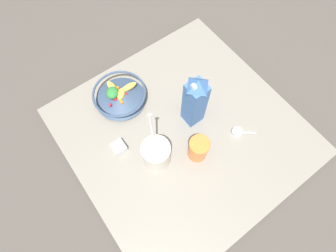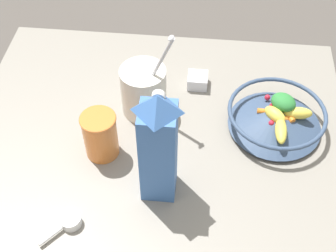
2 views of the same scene
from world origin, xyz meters
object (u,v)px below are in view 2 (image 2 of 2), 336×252
object	(u,v)px
spice_jar	(198,81)
fruit_bowl	(277,117)
milk_carton	(158,147)
drinking_cup	(100,134)
yogurt_tub	(144,88)

from	to	relation	value
spice_jar	fruit_bowl	bearing A→B (deg)	146.28
milk_carton	drinking_cup	distance (m)	0.18
fruit_bowl	drinking_cup	distance (m)	0.41
drinking_cup	spice_jar	xyz separation A→B (m)	(-0.20, -0.24, -0.05)
yogurt_tub	drinking_cup	xyz separation A→B (m)	(0.08, 0.14, -0.01)
milk_carton	spice_jar	bearing A→B (deg)	-100.89
drinking_cup	yogurt_tub	bearing A→B (deg)	-118.51
fruit_bowl	yogurt_tub	size ratio (longest dim) A/B	0.91
fruit_bowl	milk_carton	xyz separation A→B (m)	(0.25, 0.20, 0.10)
yogurt_tub	spice_jar	world-z (taller)	yogurt_tub
fruit_bowl	milk_carton	size ratio (longest dim) A/B	0.82
milk_carton	yogurt_tub	xyz separation A→B (m)	(0.06, -0.23, -0.07)
spice_jar	milk_carton	bearing A→B (deg)	79.11
drinking_cup	spice_jar	bearing A→B (deg)	-130.06
milk_carton	drinking_cup	world-z (taller)	milk_carton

